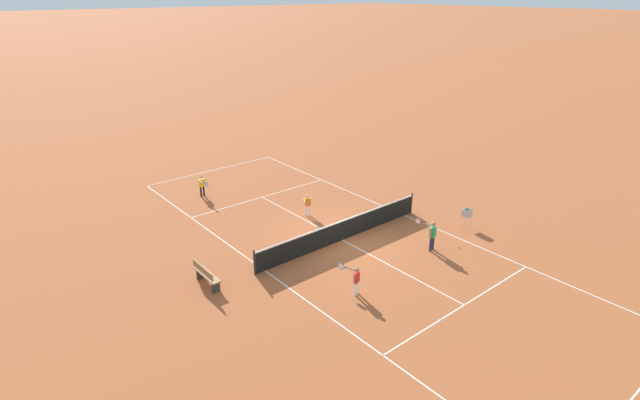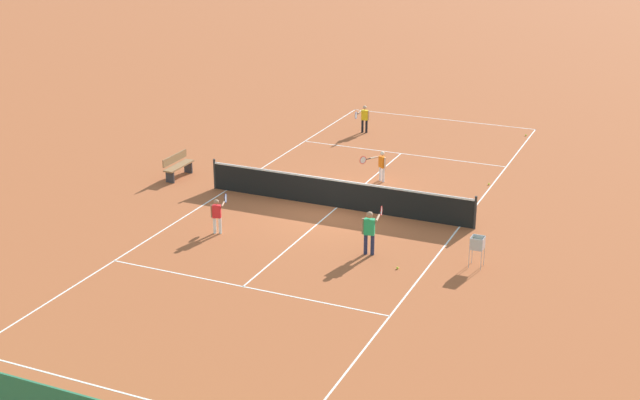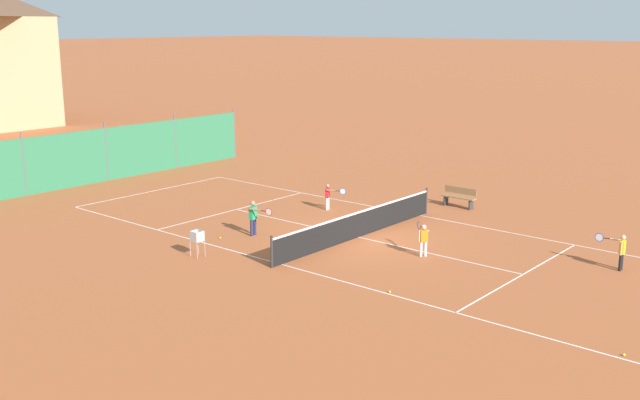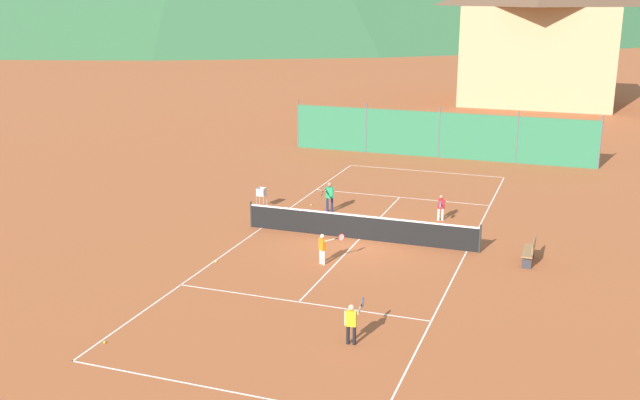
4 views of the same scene
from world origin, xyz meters
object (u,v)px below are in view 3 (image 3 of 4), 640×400
at_px(tennis_net, 359,224).
at_px(courtside_bench, 459,197).
at_px(player_far_service, 423,237).
at_px(ball_hopper, 197,238).
at_px(player_far_baseline, 329,195).
at_px(player_near_service, 254,215).
at_px(player_near_baseline, 620,249).
at_px(tennis_ball_alley_left, 390,292).
at_px(tennis_ball_far_corner, 220,238).
at_px(tennis_ball_by_net_right, 624,355).

xyz_separation_m(tennis_net, courtside_bench, (6.34, -0.49, -0.05)).
height_order(player_far_service, ball_hopper, player_far_service).
relative_size(player_far_baseline, player_near_service, 0.84).
height_order(player_far_baseline, courtside_bench, player_far_baseline).
relative_size(player_far_service, player_near_baseline, 0.95).
height_order(tennis_ball_alley_left, courtside_bench, courtside_bench).
xyz_separation_m(player_far_baseline, tennis_ball_far_corner, (-5.82, 0.29, -0.61)).
xyz_separation_m(tennis_net, player_near_baseline, (2.36, -8.51, 0.17)).
bearing_deg(player_near_baseline, courtside_bench, 63.57).
bearing_deg(player_near_baseline, tennis_net, 105.51).
bearing_deg(tennis_ball_by_net_right, player_near_service, 83.25).
height_order(player_far_baseline, tennis_ball_alley_left, player_far_baseline).
bearing_deg(player_near_service, player_far_baseline, 4.42).
height_order(tennis_ball_by_net_right, ball_hopper, ball_hopper).
bearing_deg(tennis_net, player_near_baseline, -74.49).
height_order(tennis_net, player_near_baseline, player_near_baseline).
xyz_separation_m(player_far_service, tennis_ball_by_net_right, (-3.53, -7.78, -0.61)).
distance_m(tennis_net, player_near_service, 3.82).
bearing_deg(tennis_net, player_far_baseline, 54.27).
relative_size(tennis_ball_far_corner, ball_hopper, 0.07).
height_order(player_far_service, player_near_baseline, player_near_baseline).
relative_size(player_near_service, ball_hopper, 1.47).
xyz_separation_m(player_far_baseline, player_far_service, (-2.86, -6.41, 0.00)).
xyz_separation_m(player_far_service, ball_hopper, (-4.90, 5.68, 0.02)).
height_order(player_near_service, tennis_ball_far_corner, player_near_service).
relative_size(player_far_service, player_near_service, 0.84).
bearing_deg(player_near_baseline, player_near_service, 111.90).
bearing_deg(ball_hopper, player_far_service, -49.21).
bearing_deg(player_far_service, player_far_baseline, 66.00).
bearing_deg(tennis_ball_far_corner, player_near_service, -31.42).
distance_m(player_far_baseline, player_near_service, 4.76).
relative_size(tennis_net, tennis_ball_alley_left, 139.09).
distance_m(player_near_baseline, tennis_ball_far_corner, 13.51).
distance_m(tennis_ball_by_net_right, ball_hopper, 13.55).
relative_size(tennis_ball_alley_left, tennis_ball_by_net_right, 1.00).
bearing_deg(tennis_ball_far_corner, player_near_baseline, -64.90).
bearing_deg(tennis_ball_alley_left, courtside_bench, 19.55).
bearing_deg(courtside_bench, player_far_baseline, 134.79).
distance_m(player_near_service, courtside_bench, 9.34).
distance_m(tennis_ball_far_corner, ball_hopper, 2.27).
relative_size(player_near_service, tennis_ball_far_corner, 19.80).
relative_size(tennis_net, tennis_ball_by_net_right, 139.09).
distance_m(tennis_ball_alley_left, courtside_bench, 10.98).
distance_m(player_far_baseline, tennis_ball_alley_left, 9.97).
bearing_deg(player_far_baseline, player_near_baseline, -90.48).
relative_size(player_near_baseline, ball_hopper, 1.29).
distance_m(tennis_net, courtside_bench, 6.36).
bearing_deg(tennis_ball_alley_left, player_far_service, 18.04).
distance_m(ball_hopper, courtside_bench, 12.07).
height_order(tennis_ball_alley_left, tennis_ball_far_corner, same).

